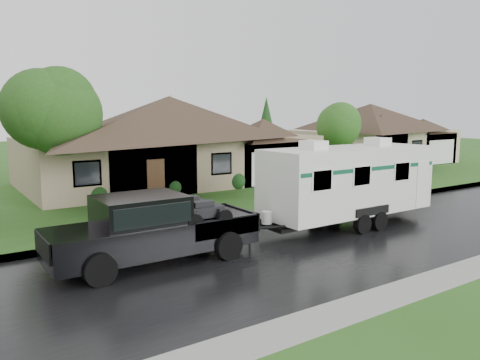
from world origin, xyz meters
name	(u,v)px	position (x,y,z in m)	size (l,w,h in m)	color
ground	(279,233)	(0.00, 0.00, 0.00)	(140.00, 140.00, 0.00)	#2C591B
road	(314,245)	(0.00, -2.00, 0.01)	(140.00, 8.00, 0.01)	black
curb	(247,220)	(0.00, 2.25, 0.07)	(140.00, 0.50, 0.15)	gray
lawn	(136,183)	(0.00, 15.00, 0.07)	(140.00, 26.00, 0.15)	#2C591B
house_main	(175,130)	(2.29, 13.84, 3.59)	(19.44, 10.80, 6.90)	gray
house_neighbor	(373,128)	(22.27, 14.34, 3.32)	(15.12, 9.72, 6.45)	tan
tree_left_green	(51,111)	(-6.30, 9.34, 4.78)	(4.03, 4.03, 6.68)	#382B1E
tree_right_green	(339,125)	(13.02, 9.55, 3.79)	(3.18, 3.18, 5.26)	#382B1E
shrub_row	(206,183)	(2.00, 9.30, 0.65)	(13.60, 1.00, 1.00)	#143814
pickup_truck	(150,227)	(-5.67, -0.59, 1.18)	(6.59, 2.50, 2.20)	black
travel_trailer	(348,180)	(3.15, -0.59, 1.93)	(8.13, 2.86, 3.65)	white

